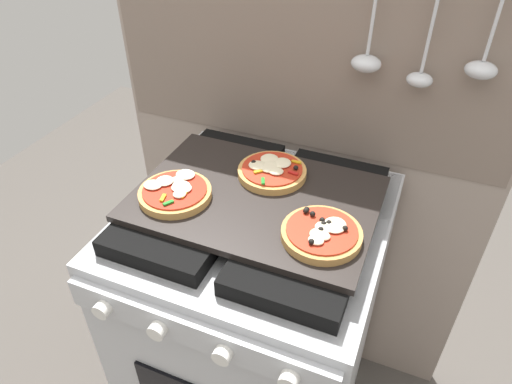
# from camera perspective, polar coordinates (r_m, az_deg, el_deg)

# --- Properties ---
(kitchen_backsplash) EXTENTS (1.10, 0.09, 1.55)m
(kitchen_backsplash) POSITION_cam_1_polar(r_m,az_deg,el_deg) (1.37, 5.46, 3.17)
(kitchen_backsplash) COLOR gray
(kitchen_backsplash) RESTS_ON ground_plane
(stove) EXTENTS (0.60, 0.64, 0.90)m
(stove) POSITION_cam_1_polar(r_m,az_deg,el_deg) (1.38, -0.03, -16.01)
(stove) COLOR #B7BABF
(stove) RESTS_ON ground_plane
(baking_tray) EXTENTS (0.54, 0.38, 0.02)m
(baking_tray) POSITION_cam_1_polar(r_m,az_deg,el_deg) (1.05, -0.00, -0.78)
(baking_tray) COLOR black
(baking_tray) RESTS_ON stove
(pizza_left) EXTENTS (0.16, 0.16, 0.03)m
(pizza_left) POSITION_cam_1_polar(r_m,az_deg,el_deg) (1.05, -10.00, 0.05)
(pizza_left) COLOR tan
(pizza_left) RESTS_ON baking_tray
(pizza_right) EXTENTS (0.16, 0.16, 0.03)m
(pizza_right) POSITION_cam_1_polar(r_m,az_deg,el_deg) (0.94, 8.16, -5.05)
(pizza_right) COLOR #C18947
(pizza_right) RESTS_ON baking_tray
(pizza_center) EXTENTS (0.16, 0.16, 0.03)m
(pizza_center) POSITION_cam_1_polar(r_m,az_deg,el_deg) (1.10, 1.98, 2.68)
(pizza_center) COLOR tan
(pizza_center) RESTS_ON baking_tray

